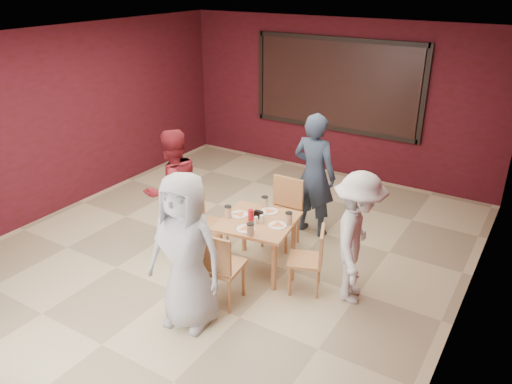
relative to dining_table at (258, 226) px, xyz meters
The scene contains 11 objects.
floor 0.88m from the dining_table, 164.75° to the left, with size 7.00×7.00×0.00m, color #C9BA8C.
window_blinds 3.81m from the dining_table, 99.54° to the left, with size 3.00×0.02×1.50m, color black.
dining_table is the anchor object (origin of this frame).
chair_front 0.88m from the dining_table, 88.96° to the right, with size 0.51×0.51×0.94m.
chair_back 0.78m from the dining_table, 94.38° to the left, with size 0.46×0.46×0.94m.
chair_left 0.82m from the dining_table, behind, with size 0.49×0.49×0.87m.
chair_right 0.80m from the dining_table, ahead, with size 0.51×0.51×0.82m.
diner_front 1.31m from the dining_table, 93.69° to the right, with size 0.85×0.55×1.74m, color #AAAAAA.
diner_back 1.31m from the dining_table, 83.50° to the left, with size 0.65×0.43×1.79m, color #2C394E.
diner_left 1.30m from the dining_table, behind, with size 0.81×0.63×1.67m, color maroon.
diner_right 1.27m from the dining_table, ahead, with size 1.01×0.58×1.57m, color silver.
Camera 1 is at (3.48, -4.83, 3.53)m, focal length 35.00 mm.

